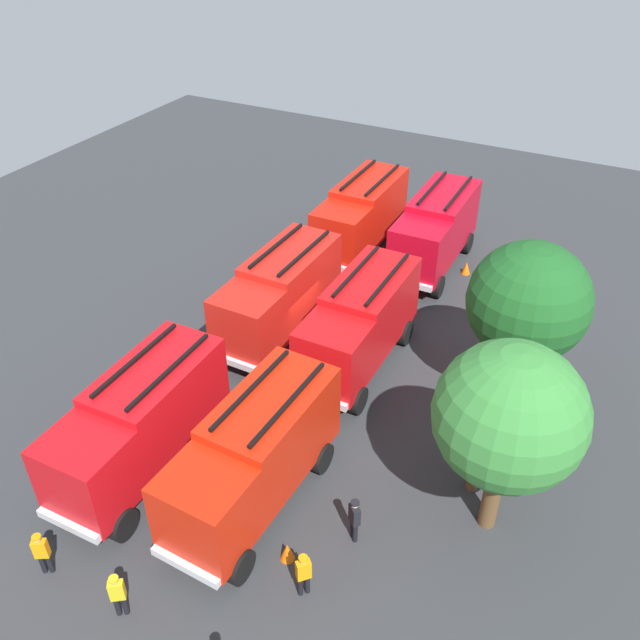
# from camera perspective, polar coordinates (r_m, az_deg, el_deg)

# --- Properties ---
(ground_plane) EXTENTS (54.46, 54.46, 0.00)m
(ground_plane) POSITION_cam_1_polar(r_m,az_deg,el_deg) (29.19, 0.00, -2.25)
(ground_plane) COLOR #2D3033
(fire_truck_0) EXTENTS (7.20, 2.75, 3.88)m
(fire_truck_0) POSITION_cam_1_polar(r_m,az_deg,el_deg) (35.41, 3.51, 8.98)
(fire_truck_0) COLOR red
(fire_truck_0) RESTS_ON ground
(fire_truck_1) EXTENTS (7.24, 2.84, 3.88)m
(fire_truck_1) POSITION_cam_1_polar(r_m,az_deg,el_deg) (28.75, -3.51, 2.28)
(fire_truck_1) COLOR red
(fire_truck_1) RESTS_ON ground
(fire_truck_2) EXTENTS (7.23, 2.83, 3.88)m
(fire_truck_2) POSITION_cam_1_polar(r_m,az_deg,el_deg) (23.30, -15.11, -8.33)
(fire_truck_2) COLOR red
(fire_truck_2) RESTS_ON ground
(fire_truck_3) EXTENTS (7.22, 2.80, 3.88)m
(fire_truck_3) POSITION_cam_1_polar(r_m,az_deg,el_deg) (34.38, 9.81, 7.67)
(fire_truck_3) COLOR red
(fire_truck_3) RESTS_ON ground
(fire_truck_4) EXTENTS (7.20, 2.75, 3.88)m
(fire_truck_4) POSITION_cam_1_polar(r_m,az_deg,el_deg) (26.99, 3.42, -0.16)
(fire_truck_4) COLOR red
(fire_truck_4) RESTS_ON ground
(fire_truck_5) EXTENTS (7.28, 2.96, 3.88)m
(fire_truck_5) POSITION_cam_1_polar(r_m,az_deg,el_deg) (21.55, -5.64, -11.35)
(fire_truck_5) COLOR red
(fire_truck_5) RESTS_ON ground
(firefighter_0) EXTENTS (0.44, 0.48, 1.66)m
(firefighter_0) POSITION_cam_1_polar(r_m,az_deg,el_deg) (20.70, -16.84, -21.43)
(firefighter_0) COLOR black
(firefighter_0) RESTS_ON ground
(firefighter_1) EXTENTS (0.46, 0.47, 1.71)m
(firefighter_1) POSITION_cam_1_polar(r_m,az_deg,el_deg) (21.40, 2.95, -16.51)
(firefighter_1) COLOR black
(firefighter_1) RESTS_ON ground
(firefighter_3) EXTENTS (0.42, 0.48, 1.64)m
(firefighter_3) POSITION_cam_1_polar(r_m,az_deg,el_deg) (22.24, -22.60, -17.79)
(firefighter_3) COLOR black
(firefighter_3) RESTS_ON ground
(firefighter_4) EXTENTS (0.47, 0.46, 1.66)m
(firefighter_4) POSITION_cam_1_polar(r_m,az_deg,el_deg) (20.29, -1.41, -20.77)
(firefighter_4) COLOR black
(firefighter_4) RESTS_ON ground
(tree_0) EXTENTS (4.41, 4.41, 6.83)m
(tree_0) POSITION_cam_1_polar(r_m,az_deg,el_deg) (24.84, 17.32, 1.45)
(tree_0) COLOR brown
(tree_0) RESTS_ON ground
(tree_1) EXTENTS (3.26, 3.26, 5.06)m
(tree_1) POSITION_cam_1_polar(r_m,az_deg,el_deg) (21.56, 13.91, -7.76)
(tree_1) COLOR brown
(tree_1) RESTS_ON ground
(tree_2) EXTENTS (4.44, 4.44, 6.88)m
(tree_2) POSITION_cam_1_polar(r_m,az_deg,el_deg) (19.81, 15.83, -7.92)
(tree_2) COLOR brown
(tree_2) RESTS_ON ground
(traffic_cone_0) EXTENTS (0.46, 0.46, 0.66)m
(traffic_cone_0) POSITION_cam_1_polar(r_m,az_deg,el_deg) (39.74, 0.99, 9.18)
(traffic_cone_0) COLOR #F2600C
(traffic_cone_0) RESTS_ON ground
(traffic_cone_1) EXTENTS (0.45, 0.45, 0.65)m
(traffic_cone_1) POSITION_cam_1_polar(r_m,az_deg,el_deg) (21.46, -2.81, -19.10)
(traffic_cone_1) COLOR #F2600C
(traffic_cone_1) RESTS_ON ground
(traffic_cone_2) EXTENTS (0.45, 0.45, 0.64)m
(traffic_cone_2) POSITION_cam_1_polar(r_m,az_deg,el_deg) (34.91, 12.34, 4.36)
(traffic_cone_2) COLOR #F2600C
(traffic_cone_2) RESTS_ON ground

